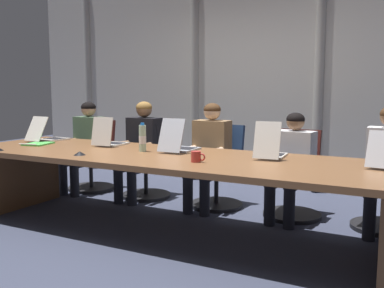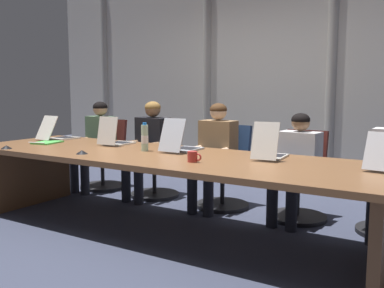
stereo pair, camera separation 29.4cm
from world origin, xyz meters
The scene contains 19 objects.
ground_plane centered at (0.00, 0.00, 0.00)m, with size 14.71×14.71×0.00m, color #383D51.
conference_table centered at (0.00, 0.00, 0.60)m, with size 4.28×1.23×0.73m.
curtain_backdrop centered at (0.00, 2.31, 1.51)m, with size 7.36×0.17×3.02m.
laptop_left_end centered at (-1.77, 0.29, 0.79)m, with size 0.28×0.48×0.29m.
laptop_left_mid centered at (-0.87, 0.28, 0.79)m, with size 0.26×0.39×0.31m.
laptop_center centered at (-0.01, 0.25, 0.79)m, with size 0.24×0.47×0.32m.
laptop_right_mid centered at (0.89, 0.28, 0.79)m, with size 0.26×0.46×0.33m.
office_chair_left_end centered at (-1.79, 1.09, 0.34)m, with size 0.60×0.60×0.91m.
office_chair_left_mid centered at (-0.93, 1.09, 0.33)m, with size 0.60×0.60×0.89m.
office_chair_center centered at (0.03, 1.09, 0.34)m, with size 0.60×0.60×0.92m.
office_chair_right_mid centered at (0.90, 1.09, 0.33)m, with size 0.60×0.60×0.90m.
person_left_end centered at (-1.79, 0.93, 0.65)m, with size 0.39×0.56×1.16m.
person_left_mid centered at (-0.93, 0.94, 0.66)m, with size 0.43×0.56×1.18m.
person_center centered at (-0.02, 0.94, 0.66)m, with size 0.40×0.55×1.17m.
person_right_mid centered at (0.90, 0.93, 0.61)m, with size 0.44×0.57×1.09m.
water_bottle_primary centered at (-0.31, 0.08, 0.86)m, with size 0.07×0.07×0.28m.
coffee_mug_near centered at (0.42, -0.22, 0.77)m, with size 0.13×0.08×0.09m.
conference_mic_middle centered at (-0.69, -0.38, 0.75)m, with size 0.11×0.11×0.04m, color black.
spiral_notepad centered at (-1.60, -0.01, 0.74)m, with size 0.28×0.34×0.03m.
Camera 1 is at (2.05, -3.42, 1.34)m, focal length 41.33 mm.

